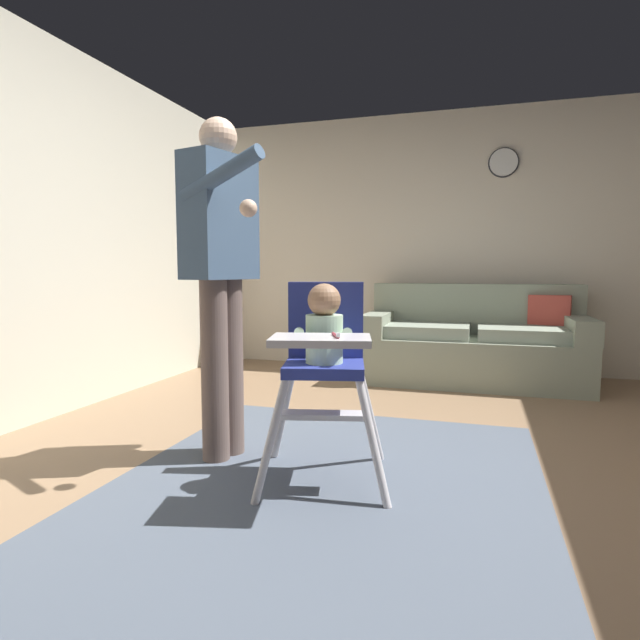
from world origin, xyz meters
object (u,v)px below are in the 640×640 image
(adult_standing, at_px, (222,269))
(wall_clock, at_px, (504,162))
(high_chair, at_px, (325,345))
(couch, at_px, (474,344))

(adult_standing, xyz_separation_m, wall_clock, (1.46, 2.81, 1.00))
(high_chair, bearing_deg, adult_standing, -116.91)
(adult_standing, bearing_deg, couch, 75.60)
(couch, height_order, adult_standing, adult_standing)
(couch, height_order, wall_clock, wall_clock)
(couch, relative_size, wall_clock, 6.81)
(wall_clock, bearing_deg, high_chair, -106.32)
(couch, distance_m, high_chair, 2.58)
(couch, relative_size, high_chair, 2.01)
(high_chair, bearing_deg, couch, 151.86)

